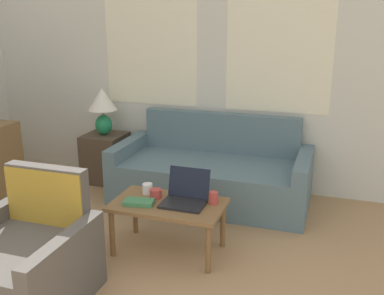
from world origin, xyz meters
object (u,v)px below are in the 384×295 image
object	(u,v)px
book_red	(139,202)
cup_navy	(156,194)
laptop	(185,196)
cup_yellow	(147,189)
couch	(212,175)
cup_white	(213,198)
table_lamp	(103,105)
coffee_table	(168,209)
armchair	(25,264)

from	to	relation	value
book_red	cup_navy	bearing A→B (deg)	65.12
laptop	cup_yellow	distance (m)	0.38
couch	book_red	world-z (taller)	couch
couch	cup_white	size ratio (longest dim) A/B	20.09
couch	book_red	bearing A→B (deg)	-101.31
couch	laptop	bearing A→B (deg)	-85.50
book_red	table_lamp	bearing A→B (deg)	127.62
cup_yellow	cup_white	distance (m)	0.59
cup_yellow	coffee_table	bearing A→B (deg)	-28.67
cup_navy	cup_white	size ratio (longest dim) A/B	0.97
cup_white	book_red	distance (m)	0.60
couch	cup_navy	world-z (taller)	couch
laptop	cup_yellow	world-z (taller)	laptop
table_lamp	cup_navy	size ratio (longest dim) A/B	5.60
laptop	book_red	bearing A→B (deg)	-156.35
armchair	laptop	distance (m)	1.29
coffee_table	laptop	size ratio (longest dim) A/B	2.63
couch	book_red	size ratio (longest dim) A/B	7.80
armchair	cup_yellow	bearing A→B (deg)	66.91
cup_navy	book_red	size ratio (longest dim) A/B	0.37
coffee_table	couch	bearing A→B (deg)	88.03
cup_white	table_lamp	bearing A→B (deg)	143.79
cup_white	cup_yellow	bearing A→B (deg)	177.66
table_lamp	cup_white	xyz separation A→B (m)	(1.66, -1.22, -0.42)
table_lamp	cup_yellow	world-z (taller)	table_lamp
armchair	cup_navy	bearing A→B (deg)	60.96
couch	laptop	xyz separation A→B (m)	(0.09, -1.13, 0.22)
laptop	cup_navy	bearing A→B (deg)	176.26
cup_yellow	cup_white	xyz separation A→B (m)	(0.59, -0.02, 0.01)
table_lamp	cup_white	distance (m)	2.11
couch	armchair	size ratio (longest dim) A/B	2.30
couch	coffee_table	size ratio (longest dim) A/B	2.20
coffee_table	cup_navy	xyz separation A→B (m)	(-0.14, 0.07, 0.09)
coffee_table	cup_navy	world-z (taller)	cup_navy
armchair	cup_yellow	world-z (taller)	armchair
couch	table_lamp	distance (m)	1.50
couch	coffee_table	xyz separation A→B (m)	(-0.04, -1.18, 0.11)
table_lamp	book_red	xyz separation A→B (m)	(1.10, -1.42, -0.46)
coffee_table	laptop	distance (m)	0.18
coffee_table	laptop	bearing A→B (deg)	22.32
armchair	cup_white	size ratio (longest dim) A/B	8.73
coffee_table	cup_navy	bearing A→B (deg)	152.75
coffee_table	cup_navy	distance (m)	0.18
cup_navy	book_red	distance (m)	0.19
couch	coffee_table	distance (m)	1.19
table_lamp	laptop	world-z (taller)	table_lamp
table_lamp	cup_yellow	xyz separation A→B (m)	(1.07, -1.19, -0.43)
armchair	coffee_table	size ratio (longest dim) A/B	0.96
cup_yellow	armchair	bearing A→B (deg)	-113.09
table_lamp	laptop	xyz separation A→B (m)	(1.44, -1.27, -0.42)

